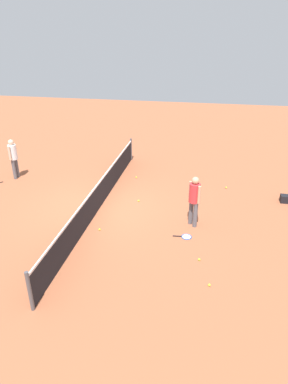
% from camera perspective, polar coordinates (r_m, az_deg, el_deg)
% --- Properties ---
extents(ground_plane, '(40.00, 40.00, 0.00)m').
position_cam_1_polar(ground_plane, '(12.21, -7.44, -2.57)').
color(ground_plane, '#9E5638').
extents(court_net, '(10.09, 0.09, 1.07)m').
position_cam_1_polar(court_net, '(11.98, -7.57, -0.46)').
color(court_net, '#4C4C51').
rests_on(court_net, ground_plane).
extents(player_near_side, '(0.48, 0.48, 1.70)m').
position_cam_1_polar(player_near_side, '(10.68, 8.50, -0.89)').
color(player_near_side, '#595960').
rests_on(player_near_side, ground_plane).
extents(player_far_side, '(0.52, 0.34, 1.70)m').
position_cam_1_polar(player_far_side, '(15.16, -21.26, 5.77)').
color(player_far_side, '#595960').
rests_on(player_far_side, ground_plane).
extents(tennis_racket_near_player, '(0.34, 0.59, 0.03)m').
position_cam_1_polar(tennis_racket_near_player, '(10.52, 7.06, -7.52)').
color(tennis_racket_near_player, blue).
rests_on(tennis_racket_near_player, ground_plane).
extents(tennis_ball_near_player, '(0.07, 0.07, 0.07)m').
position_cam_1_polar(tennis_ball_near_player, '(13.92, 13.72, 0.73)').
color(tennis_ball_near_player, '#C6E033').
rests_on(tennis_ball_near_player, ground_plane).
extents(tennis_ball_by_net, '(0.07, 0.07, 0.07)m').
position_cam_1_polar(tennis_ball_by_net, '(12.48, -0.92, -1.50)').
color(tennis_ball_by_net, '#C6E033').
rests_on(tennis_ball_by_net, ground_plane).
extents(tennis_ball_midcourt, '(0.07, 0.07, 0.07)m').
position_cam_1_polar(tennis_ball_midcourt, '(8.82, 10.99, -15.19)').
color(tennis_ball_midcourt, '#C6E033').
rests_on(tennis_ball_midcourt, ground_plane).
extents(tennis_ball_baseline, '(0.07, 0.07, 0.07)m').
position_cam_1_polar(tennis_ball_baseline, '(9.59, 9.34, -11.21)').
color(tennis_ball_baseline, '#C6E033').
rests_on(tennis_ball_baseline, ground_plane).
extents(tennis_ball_stray_left, '(0.07, 0.07, 0.07)m').
position_cam_1_polar(tennis_ball_stray_left, '(14.47, -1.31, 2.50)').
color(tennis_ball_stray_left, '#C6E033').
rests_on(tennis_ball_stray_left, ground_plane).
extents(tennis_ball_stray_right, '(0.07, 0.07, 0.07)m').
position_cam_1_polar(tennis_ball_stray_right, '(10.84, -7.53, -6.30)').
color(tennis_ball_stray_right, '#C6E033').
rests_on(tennis_ball_stray_right, ground_plane).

